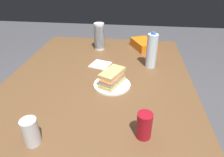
# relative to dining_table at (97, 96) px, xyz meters

# --- Properties ---
(dining_table) EXTENTS (1.69, 1.18, 0.75)m
(dining_table) POSITION_rel_dining_table_xyz_m (0.00, 0.00, 0.00)
(dining_table) COLOR brown
(dining_table) RESTS_ON ground_plane
(paper_plate) EXTENTS (0.22, 0.22, 0.01)m
(paper_plate) POSITION_rel_dining_table_xyz_m (0.02, -0.09, 0.08)
(paper_plate) COLOR white
(paper_plate) RESTS_ON dining_table
(sandwich) EXTENTS (0.21, 0.15, 0.08)m
(sandwich) POSITION_rel_dining_table_xyz_m (0.02, -0.09, 0.13)
(sandwich) COLOR #DBB26B
(sandwich) RESTS_ON paper_plate
(soda_can_red) EXTENTS (0.07, 0.07, 0.12)m
(soda_can_red) POSITION_rel_dining_table_xyz_m (-0.37, -0.28, 0.14)
(soda_can_red) COLOR maroon
(soda_can_red) RESTS_ON dining_table
(chip_bag) EXTENTS (0.27, 0.24, 0.07)m
(chip_bag) POSITION_rel_dining_table_xyz_m (0.64, -0.29, 0.11)
(chip_bag) COLOR orange
(chip_bag) RESTS_ON dining_table
(water_bottle_tall) EXTENTS (0.07, 0.07, 0.25)m
(water_bottle_tall) POSITION_rel_dining_table_xyz_m (0.30, -0.33, 0.19)
(water_bottle_tall) COLOR silver
(water_bottle_tall) RESTS_ON dining_table
(plastic_cup_stack) EXTENTS (0.08, 0.08, 0.22)m
(plastic_cup_stack) POSITION_rel_dining_table_xyz_m (0.58, 0.08, 0.19)
(plastic_cup_stack) COLOR silver
(plastic_cup_stack) RESTS_ON dining_table
(soda_can_silver) EXTENTS (0.07, 0.07, 0.12)m
(soda_can_silver) POSITION_rel_dining_table_xyz_m (-0.46, 0.18, 0.14)
(soda_can_silver) COLOR silver
(soda_can_silver) RESTS_ON dining_table
(paper_napkin) EXTENTS (0.16, 0.16, 0.01)m
(paper_napkin) POSITION_rel_dining_table_xyz_m (0.28, 0.02, 0.08)
(paper_napkin) COLOR white
(paper_napkin) RESTS_ON dining_table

